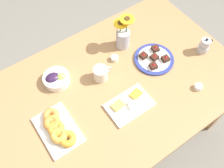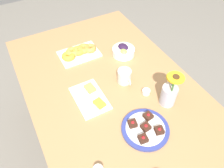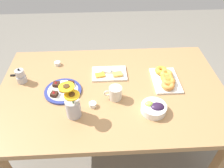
{
  "view_description": "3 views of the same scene",
  "coord_description": "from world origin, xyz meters",
  "px_view_note": "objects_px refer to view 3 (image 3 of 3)",
  "views": [
    {
      "loc": [
        -0.44,
        -0.64,
        2.03
      ],
      "look_at": [
        0.0,
        0.0,
        0.78
      ],
      "focal_mm": 40.0,
      "sensor_mm": 36.0,
      "label": 1
    },
    {
      "loc": [
        0.79,
        -0.42,
        1.77
      ],
      "look_at": [
        0.0,
        0.0,
        0.78
      ],
      "focal_mm": 35.0,
      "sensor_mm": 36.0,
      "label": 2
    },
    {
      "loc": [
        0.06,
        1.13,
        1.79
      ],
      "look_at": [
        0.0,
        0.0,
        0.78
      ],
      "focal_mm": 35.0,
      "sensor_mm": 36.0,
      "label": 3
    }
  ],
  "objects_px": {
    "jam_cup_berry": "(57,63)",
    "moka_pot": "(21,76)",
    "dessert_plate": "(63,91)",
    "flower_vase": "(73,106)",
    "coffee_mug": "(115,93)",
    "croissant_platter": "(166,78)",
    "dining_table": "(112,97)",
    "cheese_platter": "(109,73)",
    "jam_cup_honey": "(93,104)",
    "grape_bowl": "(154,108)"
  },
  "relations": [
    {
      "from": "croissant_platter",
      "to": "jam_cup_honey",
      "type": "xyz_separation_m",
      "value": [
        0.53,
        0.22,
        -0.01
      ]
    },
    {
      "from": "dessert_plate",
      "to": "moka_pot",
      "type": "relative_size",
      "value": 2.15
    },
    {
      "from": "croissant_platter",
      "to": "flower_vase",
      "type": "relative_size",
      "value": 1.18
    },
    {
      "from": "coffee_mug",
      "to": "croissant_platter",
      "type": "xyz_separation_m",
      "value": [
        -0.38,
        -0.15,
        -0.02
      ]
    },
    {
      "from": "dessert_plate",
      "to": "flower_vase",
      "type": "bearing_deg",
      "value": 113.32
    },
    {
      "from": "dessert_plate",
      "to": "moka_pot",
      "type": "height_order",
      "value": "moka_pot"
    },
    {
      "from": "dessert_plate",
      "to": "coffee_mug",
      "type": "bearing_deg",
      "value": 167.41
    },
    {
      "from": "coffee_mug",
      "to": "croissant_platter",
      "type": "relative_size",
      "value": 0.43
    },
    {
      "from": "croissant_platter",
      "to": "moka_pot",
      "type": "distance_m",
      "value": 1.05
    },
    {
      "from": "jam_cup_honey",
      "to": "moka_pot",
      "type": "relative_size",
      "value": 0.4
    },
    {
      "from": "jam_cup_honey",
      "to": "moka_pot",
      "type": "height_order",
      "value": "moka_pot"
    },
    {
      "from": "jam_cup_honey",
      "to": "flower_vase",
      "type": "height_order",
      "value": "flower_vase"
    },
    {
      "from": "jam_cup_honey",
      "to": "moka_pot",
      "type": "xyz_separation_m",
      "value": [
        0.52,
        -0.27,
        0.03
      ]
    },
    {
      "from": "grape_bowl",
      "to": "moka_pot",
      "type": "bearing_deg",
      "value": -20.46
    },
    {
      "from": "dining_table",
      "to": "flower_vase",
      "type": "xyz_separation_m",
      "value": [
        0.25,
        0.23,
        0.17
      ]
    },
    {
      "from": "cheese_platter",
      "to": "jam_cup_honey",
      "type": "distance_m",
      "value": 0.34
    },
    {
      "from": "dessert_plate",
      "to": "jam_cup_honey",
      "type": "bearing_deg",
      "value": 144.78
    },
    {
      "from": "cheese_platter",
      "to": "flower_vase",
      "type": "relative_size",
      "value": 1.09
    },
    {
      "from": "flower_vase",
      "to": "cheese_platter",
      "type": "bearing_deg",
      "value": -121.37
    },
    {
      "from": "jam_cup_berry",
      "to": "flower_vase",
      "type": "bearing_deg",
      "value": 107.87
    },
    {
      "from": "jam_cup_honey",
      "to": "dessert_plate",
      "type": "distance_m",
      "value": 0.25
    },
    {
      "from": "grape_bowl",
      "to": "croissant_platter",
      "type": "xyz_separation_m",
      "value": [
        -0.15,
        -0.28,
        -0.0
      ]
    },
    {
      "from": "jam_cup_berry",
      "to": "dessert_plate",
      "type": "height_order",
      "value": "dessert_plate"
    },
    {
      "from": "flower_vase",
      "to": "dining_table",
      "type": "bearing_deg",
      "value": -136.93
    },
    {
      "from": "flower_vase",
      "to": "moka_pot",
      "type": "relative_size",
      "value": 2.01
    },
    {
      "from": "cheese_platter",
      "to": "moka_pot",
      "type": "xyz_separation_m",
      "value": [
        0.64,
        0.05,
        0.04
      ]
    },
    {
      "from": "jam_cup_berry",
      "to": "croissant_platter",
      "type": "bearing_deg",
      "value": 163.44
    },
    {
      "from": "dining_table",
      "to": "dessert_plate",
      "type": "distance_m",
      "value": 0.36
    },
    {
      "from": "grape_bowl",
      "to": "croissant_platter",
      "type": "height_order",
      "value": "grape_bowl"
    },
    {
      "from": "dining_table",
      "to": "cheese_platter",
      "type": "xyz_separation_m",
      "value": [
        0.01,
        -0.15,
        0.1
      ]
    },
    {
      "from": "jam_cup_berry",
      "to": "dessert_plate",
      "type": "xyz_separation_m",
      "value": [
        -0.08,
        0.32,
        -0.0
      ]
    },
    {
      "from": "jam_cup_berry",
      "to": "moka_pot",
      "type": "distance_m",
      "value": 0.3
    },
    {
      "from": "grape_bowl",
      "to": "moka_pot",
      "type": "height_order",
      "value": "moka_pot"
    },
    {
      "from": "cheese_platter",
      "to": "coffee_mug",
      "type": "bearing_deg",
      "value": 96.45
    },
    {
      "from": "cheese_platter",
      "to": "jam_cup_berry",
      "type": "height_order",
      "value": "cheese_platter"
    },
    {
      "from": "dining_table",
      "to": "flower_vase",
      "type": "height_order",
      "value": "flower_vase"
    },
    {
      "from": "cheese_platter",
      "to": "dessert_plate",
      "type": "distance_m",
      "value": 0.37
    },
    {
      "from": "croissant_platter",
      "to": "jam_cup_honey",
      "type": "relative_size",
      "value": 5.88
    },
    {
      "from": "jam_cup_honey",
      "to": "flower_vase",
      "type": "relative_size",
      "value": 0.2
    },
    {
      "from": "dining_table",
      "to": "jam_cup_berry",
      "type": "bearing_deg",
      "value": -35.47
    },
    {
      "from": "jam_cup_honey",
      "to": "moka_pot",
      "type": "bearing_deg",
      "value": -27.74
    },
    {
      "from": "dining_table",
      "to": "jam_cup_berry",
      "type": "xyz_separation_m",
      "value": [
        0.42,
        -0.3,
        0.1
      ]
    },
    {
      "from": "dining_table",
      "to": "jam_cup_berry",
      "type": "distance_m",
      "value": 0.53
    },
    {
      "from": "cheese_platter",
      "to": "dining_table",
      "type": "bearing_deg",
      "value": 94.73
    },
    {
      "from": "coffee_mug",
      "to": "moka_pot",
      "type": "height_order",
      "value": "moka_pot"
    },
    {
      "from": "coffee_mug",
      "to": "jam_cup_honey",
      "type": "distance_m",
      "value": 0.17
    },
    {
      "from": "flower_vase",
      "to": "moka_pot",
      "type": "bearing_deg",
      "value": -40.29
    },
    {
      "from": "grape_bowl",
      "to": "dining_table",
      "type": "bearing_deg",
      "value": -42.29
    },
    {
      "from": "jam_cup_berry",
      "to": "moka_pot",
      "type": "height_order",
      "value": "moka_pot"
    },
    {
      "from": "dining_table",
      "to": "cheese_platter",
      "type": "height_order",
      "value": "cheese_platter"
    }
  ]
}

